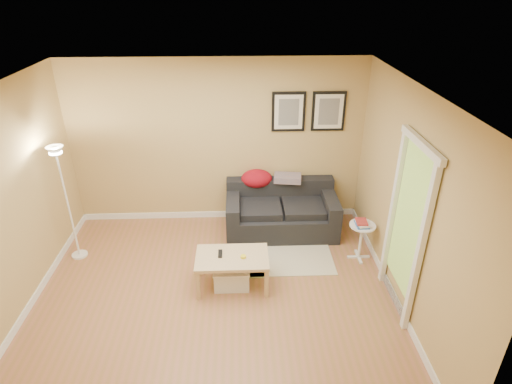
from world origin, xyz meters
TOP-DOWN VIEW (x-y plane):
  - floor at (0.00, 0.00)m, footprint 4.50×4.50m
  - ceiling at (0.00, 0.00)m, footprint 4.50×4.50m
  - wall_back at (0.00, 2.00)m, footprint 4.50×0.00m
  - wall_front at (0.00, -2.00)m, footprint 4.50×0.00m
  - wall_left at (-2.25, 0.00)m, footprint 0.00×4.00m
  - wall_right at (2.25, 0.00)m, footprint 0.00×4.00m
  - baseboard_back at (0.00, 1.99)m, footprint 4.50×0.02m
  - baseboard_left at (-2.24, 0.00)m, footprint 0.02×4.00m
  - baseboard_right at (2.24, 0.00)m, footprint 0.02×4.00m
  - sofa at (0.97, 1.53)m, footprint 1.70×0.90m
  - red_throw at (0.60, 1.85)m, footprint 0.48×0.36m
  - plaid_throw at (1.09, 1.82)m, footprint 0.45×0.32m
  - framed_print_left at (1.08, 1.98)m, footprint 0.50×0.04m
  - framed_print_right at (1.68, 1.98)m, footprint 0.50×0.04m
  - area_rug at (1.02, 0.80)m, footprint 1.25×0.85m
  - green_runner at (0.31, 0.61)m, footprint 0.70×0.50m
  - coffee_table at (0.22, 0.24)m, footprint 1.01×0.73m
  - remote_control at (0.07, 0.29)m, footprint 0.05×0.16m
  - tape_roll at (0.36, 0.20)m, footprint 0.07×0.07m
  - storage_bin at (0.21, 0.23)m, footprint 0.46×0.34m
  - side_table at (2.02, 0.77)m, footprint 0.36×0.36m
  - book_stack at (2.00, 0.75)m, footprint 0.24×0.27m
  - floor_lamp at (-2.00, 0.98)m, footprint 0.22×0.22m
  - doorway at (2.20, -0.15)m, footprint 0.12×1.01m

SIDE VIEW (x-z plane):
  - floor at x=0.00m, z-range 0.00..0.00m
  - area_rug at x=1.02m, z-range 0.00..0.01m
  - green_runner at x=0.31m, z-range 0.00..0.01m
  - baseboard_back at x=0.00m, z-range 0.00..0.10m
  - baseboard_left at x=-2.24m, z-range 0.00..0.10m
  - baseboard_right at x=2.24m, z-range 0.00..0.10m
  - storage_bin at x=0.21m, z-range 0.00..0.29m
  - coffee_table at x=0.22m, z-range 0.00..0.46m
  - side_table at x=2.02m, z-range 0.00..0.55m
  - sofa at x=0.97m, z-range 0.00..0.75m
  - remote_control at x=0.07m, z-range 0.46..0.48m
  - tape_roll at x=0.36m, z-range 0.46..0.49m
  - book_stack at x=2.00m, z-range 0.55..0.62m
  - red_throw at x=0.60m, z-range 0.63..0.91m
  - plaid_throw at x=1.09m, z-range 0.73..0.83m
  - floor_lamp at x=-2.00m, z-range -0.05..1.65m
  - doorway at x=2.20m, z-range -0.04..2.09m
  - wall_back at x=0.00m, z-range -0.95..3.55m
  - wall_front at x=0.00m, z-range -0.95..3.55m
  - wall_left at x=-2.25m, z-range -0.70..3.30m
  - wall_right at x=2.25m, z-range -0.70..3.30m
  - framed_print_left at x=1.08m, z-range 1.50..2.10m
  - framed_print_right at x=1.68m, z-range 1.50..2.10m
  - ceiling at x=0.00m, z-range 2.60..2.60m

